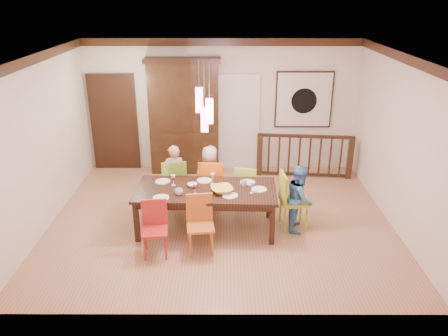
{
  "coord_description": "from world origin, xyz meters",
  "views": [
    {
      "loc": [
        0.08,
        -6.94,
        3.84
      ],
      "look_at": [
        0.06,
        0.05,
        0.97
      ],
      "focal_mm": 35.0,
      "sensor_mm": 36.0,
      "label": 1
    }
  ],
  "objects_px": {
    "china_hutch": "(184,117)",
    "person_far_mid": "(210,177)",
    "balustrade": "(304,155)",
    "person_far_left": "(174,176)",
    "dining_table": "(206,193)",
    "person_end_right": "(300,198)",
    "chair_end_right": "(294,197)",
    "chair_far_left": "(174,180)"
  },
  "relations": [
    {
      "from": "dining_table",
      "to": "chair_end_right",
      "type": "relative_size",
      "value": 2.37
    },
    {
      "from": "balustrade",
      "to": "person_far_left",
      "type": "height_order",
      "value": "person_far_left"
    },
    {
      "from": "dining_table",
      "to": "person_end_right",
      "type": "distance_m",
      "value": 1.59
    },
    {
      "from": "china_hutch",
      "to": "balustrade",
      "type": "distance_m",
      "value": 2.75
    },
    {
      "from": "person_far_mid",
      "to": "person_far_left",
      "type": "bearing_deg",
      "value": 5.95
    },
    {
      "from": "balustrade",
      "to": "person_far_mid",
      "type": "height_order",
      "value": "person_far_mid"
    },
    {
      "from": "balustrade",
      "to": "person_end_right",
      "type": "bearing_deg",
      "value": -96.12
    },
    {
      "from": "chair_far_left",
      "to": "chair_end_right",
      "type": "height_order",
      "value": "chair_end_right"
    },
    {
      "from": "chair_end_right",
      "to": "person_far_left",
      "type": "distance_m",
      "value": 2.29
    },
    {
      "from": "dining_table",
      "to": "person_far_mid",
      "type": "xyz_separation_m",
      "value": [
        0.04,
        0.88,
        -0.08
      ]
    },
    {
      "from": "chair_far_left",
      "to": "china_hutch",
      "type": "height_order",
      "value": "china_hutch"
    },
    {
      "from": "chair_far_left",
      "to": "person_far_mid",
      "type": "height_order",
      "value": "person_far_mid"
    },
    {
      "from": "person_far_left",
      "to": "person_far_mid",
      "type": "distance_m",
      "value": 0.67
    },
    {
      "from": "chair_end_right",
      "to": "person_far_left",
      "type": "relative_size",
      "value": 0.84
    },
    {
      "from": "china_hutch",
      "to": "person_far_mid",
      "type": "distance_m",
      "value": 1.97
    },
    {
      "from": "chair_far_left",
      "to": "person_far_left",
      "type": "height_order",
      "value": "person_far_left"
    },
    {
      "from": "chair_far_left",
      "to": "china_hutch",
      "type": "relative_size",
      "value": 0.39
    },
    {
      "from": "chair_end_right",
      "to": "person_far_mid",
      "type": "xyz_separation_m",
      "value": [
        -1.46,
        0.81,
        0.02
      ]
    },
    {
      "from": "dining_table",
      "to": "person_far_left",
      "type": "xyz_separation_m",
      "value": [
        -0.63,
        0.91,
        -0.07
      ]
    },
    {
      "from": "balustrade",
      "to": "person_far_left",
      "type": "relative_size",
      "value": 1.73
    },
    {
      "from": "dining_table",
      "to": "person_far_mid",
      "type": "height_order",
      "value": "person_far_mid"
    },
    {
      "from": "person_far_left",
      "to": "chair_far_left",
      "type": "bearing_deg",
      "value": 80.46
    },
    {
      "from": "person_far_mid",
      "to": "person_end_right",
      "type": "relative_size",
      "value": 1.03
    },
    {
      "from": "dining_table",
      "to": "china_hutch",
      "type": "distance_m",
      "value": 2.75
    },
    {
      "from": "person_far_mid",
      "to": "person_end_right",
      "type": "height_order",
      "value": "person_far_mid"
    },
    {
      "from": "chair_end_right",
      "to": "person_far_left",
      "type": "bearing_deg",
      "value": 62.7
    },
    {
      "from": "person_far_left",
      "to": "balustrade",
      "type": "bearing_deg",
      "value": -162.5
    },
    {
      "from": "dining_table",
      "to": "person_end_right",
      "type": "height_order",
      "value": "person_end_right"
    },
    {
      "from": "chair_end_right",
      "to": "person_far_mid",
      "type": "bearing_deg",
      "value": 55.14
    },
    {
      "from": "person_end_right",
      "to": "person_far_mid",
      "type": "bearing_deg",
      "value": 71.29
    },
    {
      "from": "dining_table",
      "to": "person_far_left",
      "type": "relative_size",
      "value": 1.98
    },
    {
      "from": "dining_table",
      "to": "balustrade",
      "type": "height_order",
      "value": "balustrade"
    },
    {
      "from": "person_far_mid",
      "to": "dining_table",
      "type": "bearing_deg",
      "value": 95.78
    },
    {
      "from": "chair_far_left",
      "to": "person_far_left",
      "type": "bearing_deg",
      "value": -100.4
    },
    {
      "from": "china_hutch",
      "to": "chair_end_right",
      "type": "bearing_deg",
      "value": -51.03
    },
    {
      "from": "dining_table",
      "to": "person_far_mid",
      "type": "relative_size",
      "value": 2.0
    },
    {
      "from": "dining_table",
      "to": "balustrade",
      "type": "relative_size",
      "value": 1.15
    },
    {
      "from": "dining_table",
      "to": "chair_end_right",
      "type": "xyz_separation_m",
      "value": [
        1.5,
        0.07,
        -0.1
      ]
    },
    {
      "from": "dining_table",
      "to": "person_far_left",
      "type": "distance_m",
      "value": 1.11
    },
    {
      "from": "chair_end_right",
      "to": "person_end_right",
      "type": "distance_m",
      "value": 0.1
    },
    {
      "from": "person_far_left",
      "to": "person_end_right",
      "type": "height_order",
      "value": "person_far_left"
    },
    {
      "from": "person_far_mid",
      "to": "person_end_right",
      "type": "xyz_separation_m",
      "value": [
        1.55,
        -0.86,
        -0.02
      ]
    }
  ]
}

